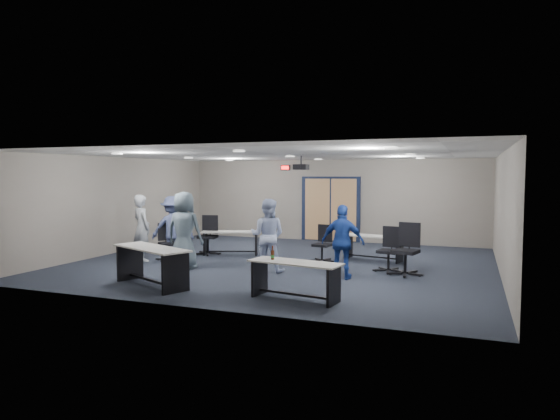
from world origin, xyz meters
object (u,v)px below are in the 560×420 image
at_px(person_gray, 142,228).
at_px(person_plaid, 184,230).
at_px(chair_back_a, 208,235).
at_px(person_back, 173,228).
at_px(table_back_left, 231,239).
at_px(chair_back_c, 322,243).
at_px(chair_loose_left, 168,242).
at_px(chair_loose_right, 405,249).
at_px(table_front_right, 295,273).
at_px(chair_back_d, 389,249).
at_px(person_navy, 343,242).
at_px(table_back_right, 374,243).
at_px(person_lightblue, 268,235).
at_px(table_front_left, 151,259).

xyz_separation_m(person_gray, person_plaid, (1.54, -0.45, 0.05)).
relative_size(person_gray, person_plaid, 0.94).
height_order(chair_back_a, person_back, person_back).
height_order(table_back_left, chair_back_c, chair_back_c).
relative_size(chair_loose_left, chair_loose_right, 0.84).
bearing_deg(table_front_right, table_back_left, 137.83).
distance_m(chair_back_a, chair_back_d, 5.09).
xyz_separation_m(chair_back_c, person_back, (-3.73, -1.04, 0.36)).
bearing_deg(chair_loose_left, chair_back_a, 15.42).
bearing_deg(chair_loose_left, person_navy, -61.26).
relative_size(table_back_right, person_lightblue, 0.99).
height_order(chair_loose_right, person_back, person_back).
bearing_deg(chair_loose_right, table_front_left, -134.61).
distance_m(chair_back_a, person_plaid, 2.07).
xyz_separation_m(table_back_left, person_back, (-1.05, -1.26, 0.38)).
height_order(chair_loose_right, person_gray, person_gray).
bearing_deg(chair_loose_right, chair_back_d, 158.78).
height_order(chair_back_a, chair_loose_right, chair_loose_right).
height_order(table_front_right, chair_back_a, chair_back_a).
distance_m(chair_back_d, chair_loose_left, 5.53).
relative_size(chair_back_d, person_gray, 0.60).
relative_size(person_lightblue, person_navy, 1.06).
height_order(chair_back_a, person_lightblue, person_lightblue).
height_order(chair_back_c, person_navy, person_navy).
bearing_deg(chair_back_c, person_back, -156.47).
bearing_deg(table_back_right, person_back, -149.29).
distance_m(chair_back_d, person_navy, 1.42).
bearing_deg(table_front_left, table_back_right, 75.88).
bearing_deg(chair_loose_left, table_back_left, 0.65).
bearing_deg(chair_back_a, person_back, -125.00).
relative_size(chair_back_a, person_navy, 0.68).
height_order(table_back_left, person_gray, person_gray).
height_order(chair_back_c, chair_back_d, chair_back_d).
relative_size(chair_back_a, person_back, 0.65).
bearing_deg(table_back_right, person_navy, -82.89).
xyz_separation_m(person_gray, person_lightblue, (3.53, -0.13, -0.02)).
distance_m(table_front_left, person_navy, 3.94).
distance_m(table_back_right, chair_back_d, 1.54).
relative_size(table_back_left, person_gray, 0.99).
bearing_deg(person_gray, chair_back_a, -96.68).
distance_m(table_back_left, chair_back_d, 4.56).
bearing_deg(table_back_left, table_front_right, -71.56).
xyz_separation_m(table_front_left, table_back_left, (-0.31, 4.10, -0.09)).
bearing_deg(table_front_left, chair_back_a, 126.79).
bearing_deg(person_plaid, person_gray, -19.54).
relative_size(chair_loose_right, person_lightblue, 0.69).
distance_m(table_back_left, table_back_right, 3.89).
xyz_separation_m(chair_back_d, person_navy, (-0.78, -1.15, 0.28)).
distance_m(chair_loose_left, person_plaid, 1.29).
distance_m(person_lightblue, person_back, 3.01).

